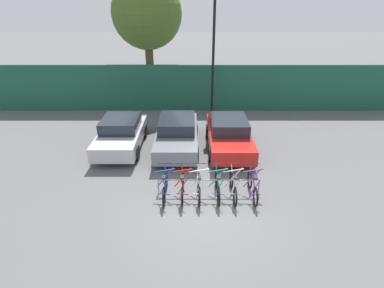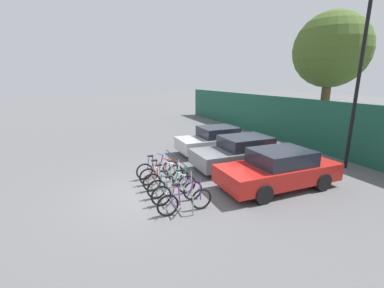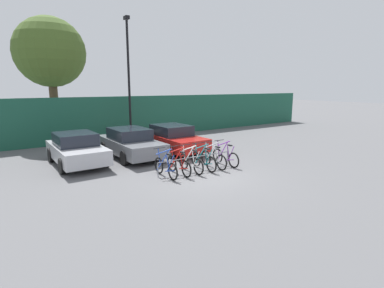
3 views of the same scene
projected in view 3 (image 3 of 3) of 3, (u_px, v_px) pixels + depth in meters
name	position (u px, v px, depth m)	size (l,w,h in m)	color
ground_plane	(201.00, 174.00, 11.67)	(120.00, 120.00, 0.00)	#59595B
hoarding_wall	(113.00, 118.00, 19.08)	(36.00, 0.16, 2.76)	#19513D
bike_rack	(195.00, 158.00, 12.24)	(3.53, 0.04, 0.57)	gray
bicycle_blue	(166.00, 167.00, 11.31)	(0.68, 1.71, 1.05)	black
bicycle_red	(179.00, 165.00, 11.64)	(0.68, 1.71, 1.05)	black
bicycle_white	(191.00, 163.00, 11.96)	(0.68, 1.71, 1.05)	black
bicycle_teal	(203.00, 161.00, 12.31)	(0.68, 1.71, 1.05)	black
bicycle_silver	(213.00, 159.00, 12.61)	(0.68, 1.71, 1.05)	black
bicycle_purple	(225.00, 157.00, 12.98)	(0.68, 1.71, 1.05)	black
car_silver	(76.00, 149.00, 13.06)	(1.91, 4.05, 1.40)	#B7B7BC
car_grey	(130.00, 143.00, 14.47)	(1.91, 4.46, 1.40)	slate
car_red	(172.00, 138.00, 15.71)	(1.91, 4.38, 1.40)	red
lamp_post	(129.00, 75.00, 18.19)	(0.24, 0.44, 7.45)	black
tree_behind_hoarding	(50.00, 53.00, 18.07)	(4.17, 4.17, 7.50)	brown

